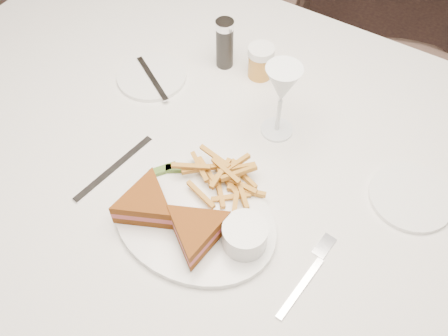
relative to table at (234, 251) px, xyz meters
name	(u,v)px	position (x,y,z in m)	size (l,w,h in m)	color
table	(234,251)	(0.00, 0.00, 0.00)	(1.62, 1.08, 0.75)	silver
chair_far	(374,65)	(0.06, 0.91, -0.03)	(0.68, 0.63, 0.70)	#4B362E
table_setting	(220,172)	(-0.01, -0.05, 0.41)	(0.78, 0.63, 0.18)	white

